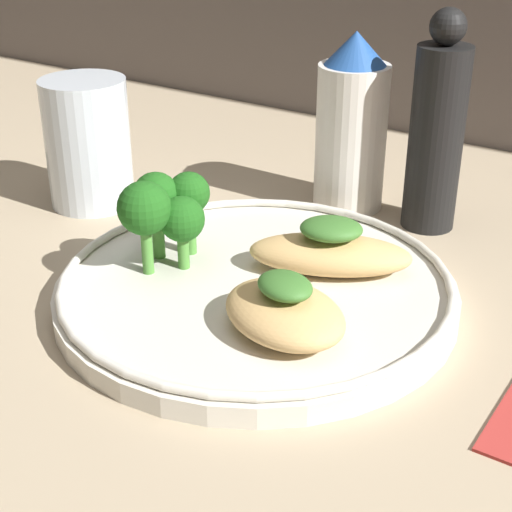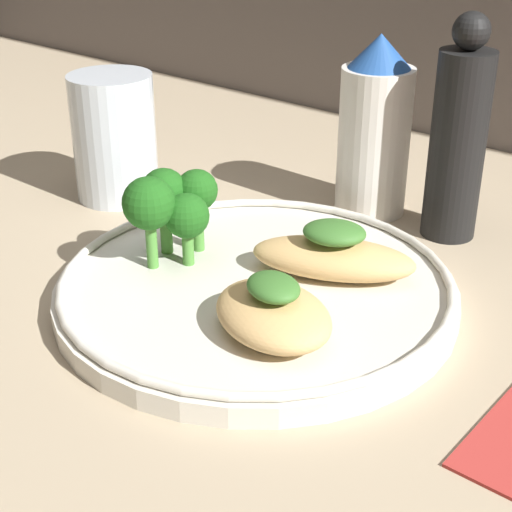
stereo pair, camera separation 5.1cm
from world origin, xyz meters
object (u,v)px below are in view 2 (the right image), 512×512
Objects in this scene: broccoli_bunch at (170,203)px; drinking_glass at (114,137)px; sauce_bottle at (375,130)px; plate at (256,288)px; pepper_grinder at (458,139)px.

drinking_glass is (-14.34, 7.38, -0.35)cm from broccoli_bunch.
sauce_bottle is at bearing 31.90° from drinking_glass.
plate is 1.56× the size of pepper_grinder.
pepper_grinder reaches higher than drinking_glass.
broccoli_bunch is (-6.69, -1.11, 4.75)cm from plate.
sauce_bottle is at bearing 97.72° from plate.
plate is 22.39cm from drinking_glass.
drinking_glass is at bearing -155.91° from pepper_grinder.
plate is 1.82× the size of sauce_bottle.
plate is at bearing 9.45° from broccoli_bunch.
pepper_grinder is 28.49cm from drinking_glass.
broccoli_bunch is at bearing -121.37° from pepper_grinder.
plate is at bearing -82.28° from sauce_bottle.
sauce_bottle is at bearing -180.00° from pepper_grinder.
broccoli_bunch reaches higher than plate.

